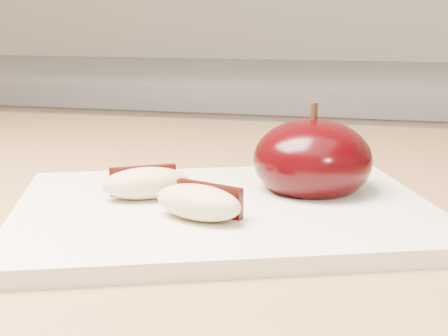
# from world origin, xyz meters

# --- Properties ---
(back_cabinet) EXTENTS (2.40, 0.62, 0.94)m
(back_cabinet) POSITION_xyz_m (0.00, 1.20, 0.47)
(back_cabinet) COLOR silver
(back_cabinet) RESTS_ON ground
(cutting_board) EXTENTS (0.34, 0.30, 0.01)m
(cutting_board) POSITION_xyz_m (-0.08, 0.41, 0.91)
(cutting_board) COLOR beige
(cutting_board) RESTS_ON island_counter
(apple_half) EXTENTS (0.10, 0.10, 0.07)m
(apple_half) POSITION_xyz_m (-0.03, 0.46, 0.93)
(apple_half) COLOR black
(apple_half) RESTS_ON cutting_board
(apple_wedge_a) EXTENTS (0.07, 0.06, 0.02)m
(apple_wedge_a) POSITION_xyz_m (-0.14, 0.41, 0.92)
(apple_wedge_a) COLOR tan
(apple_wedge_a) RESTS_ON cutting_board
(apple_wedge_b) EXTENTS (0.07, 0.05, 0.02)m
(apple_wedge_b) POSITION_xyz_m (-0.09, 0.37, 0.92)
(apple_wedge_b) COLOR tan
(apple_wedge_b) RESTS_ON cutting_board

